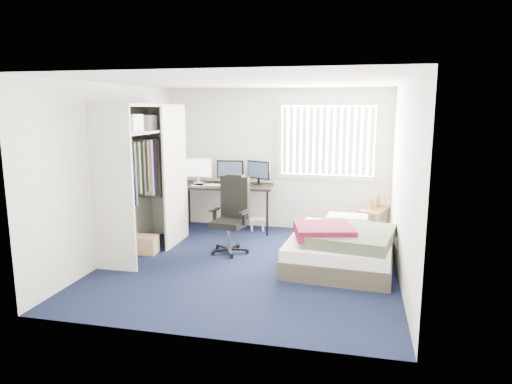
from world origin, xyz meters
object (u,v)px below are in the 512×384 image
at_px(desk, 226,183).
at_px(bed, 342,246).
at_px(office_chair, 231,223).
at_px(nightstand, 375,212).

distance_m(desk, bed, 2.61).
height_order(office_chair, bed, office_chair).
xyz_separation_m(desk, nightstand, (2.59, 0.09, -0.40)).
bearing_deg(desk, nightstand, 2.08).
height_order(desk, bed, desk).
xyz_separation_m(desk, office_chair, (0.44, -1.22, -0.39)).
relative_size(desk, nightstand, 2.15).
bearing_deg(desk, office_chair, -70.40).
distance_m(desk, office_chair, 1.35).
relative_size(desk, bed, 0.88).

